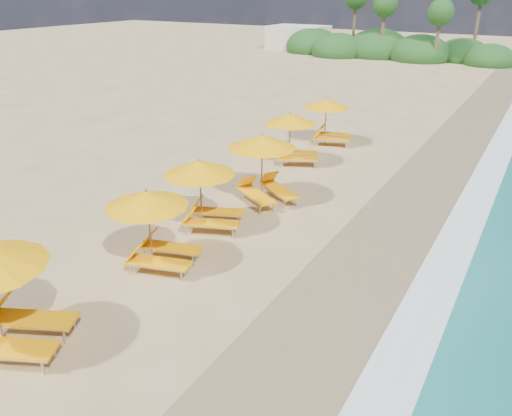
% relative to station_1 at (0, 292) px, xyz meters
% --- Properties ---
extents(ground, '(160.00, 160.00, 0.00)m').
position_rel_station_1_xyz_m(ground, '(2.18, 7.11, -1.48)').
color(ground, tan).
rests_on(ground, ground).
extents(wet_sand, '(4.00, 160.00, 0.01)m').
position_rel_station_1_xyz_m(wet_sand, '(6.18, 7.11, -1.48)').
color(wet_sand, '#8D7654').
rests_on(wet_sand, ground).
extents(surf_foam, '(4.00, 160.00, 0.01)m').
position_rel_station_1_xyz_m(surf_foam, '(8.88, 7.11, -1.46)').
color(surf_foam, white).
rests_on(surf_foam, ground).
extents(station_1, '(3.49, 3.47, 2.65)m').
position_rel_station_1_xyz_m(station_1, '(0.00, 0.00, 0.00)').
color(station_1, olive).
rests_on(station_1, ground).
extents(station_2, '(3.00, 2.92, 2.38)m').
position_rel_station_1_xyz_m(station_2, '(0.43, 4.47, -0.15)').
color(station_2, olive).
rests_on(station_2, ground).
extents(station_3, '(3.13, 3.09, 2.41)m').
position_rel_station_1_xyz_m(station_3, '(0.19, 7.26, -0.13)').
color(station_3, olive).
rests_on(station_3, ground).
extents(station_4, '(3.49, 3.49, 2.58)m').
position_rel_station_1_xyz_m(station_4, '(0.71, 10.23, -0.04)').
color(station_4, olive).
rests_on(station_4, ground).
extents(station_5, '(3.09, 3.07, 2.36)m').
position_rel_station_1_xyz_m(station_5, '(-0.30, 14.70, -0.16)').
color(station_5, olive).
rests_on(station_5, ground).
extents(station_6, '(2.96, 2.87, 2.36)m').
position_rel_station_1_xyz_m(station_6, '(-0.15, 18.41, -0.16)').
color(station_6, olive).
rests_on(station_6, ground).
extents(treeline, '(25.80, 8.80, 9.74)m').
position_rel_station_1_xyz_m(treeline, '(-7.76, 52.63, -0.49)').
color(treeline, '#163D14').
rests_on(treeline, ground).
extents(beach_building, '(7.00, 5.00, 2.80)m').
position_rel_station_1_xyz_m(beach_building, '(-19.82, 55.11, -0.08)').
color(beach_building, beige).
rests_on(beach_building, ground).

